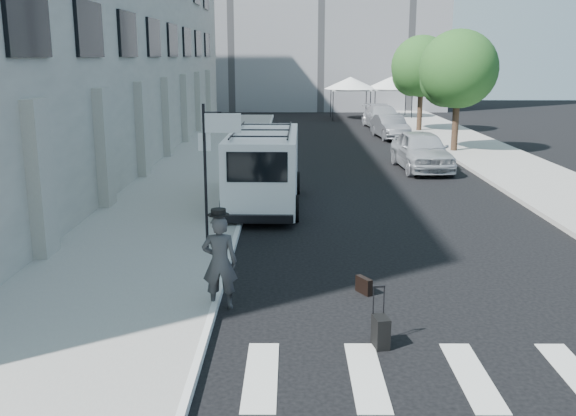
{
  "coord_description": "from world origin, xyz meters",
  "views": [
    {
      "loc": [
        -0.55,
        -11.88,
        4.72
      ],
      "look_at": [
        -0.62,
        2.56,
        1.3
      ],
      "focal_mm": 40.0,
      "sensor_mm": 36.0,
      "label": 1
    }
  ],
  "objects_px": {
    "businessman": "(220,262)",
    "parked_car_a": "(422,150)",
    "cargo_van": "(264,168)",
    "parked_car_c": "(382,117)",
    "suitcase": "(381,332)",
    "parked_car_b": "(390,127)",
    "briefcase": "(364,285)"
  },
  "relations": [
    {
      "from": "briefcase",
      "to": "parked_car_a",
      "type": "relative_size",
      "value": 0.09
    },
    {
      "from": "briefcase",
      "to": "cargo_van",
      "type": "bearing_deg",
      "value": 77.16
    },
    {
      "from": "parked_car_a",
      "to": "parked_car_b",
      "type": "xyz_separation_m",
      "value": [
        0.29,
        10.68,
        -0.14
      ]
    },
    {
      "from": "parked_car_a",
      "to": "parked_car_b",
      "type": "distance_m",
      "value": 10.68
    },
    {
      "from": "parked_car_a",
      "to": "parked_car_c",
      "type": "relative_size",
      "value": 0.93
    },
    {
      "from": "briefcase",
      "to": "suitcase",
      "type": "distance_m",
      "value": 2.48
    },
    {
      "from": "cargo_van",
      "to": "parked_car_b",
      "type": "bearing_deg",
      "value": 70.08
    },
    {
      "from": "cargo_van",
      "to": "parked_car_b",
      "type": "xyz_separation_m",
      "value": [
        6.7,
        17.43,
        -0.55
      ]
    },
    {
      "from": "parked_car_a",
      "to": "parked_car_c",
      "type": "bearing_deg",
      "value": 85.23
    },
    {
      "from": "businessman",
      "to": "parked_car_b",
      "type": "relative_size",
      "value": 0.44
    },
    {
      "from": "businessman",
      "to": "parked_car_c",
      "type": "bearing_deg",
      "value": -104.54
    },
    {
      "from": "briefcase",
      "to": "parked_car_a",
      "type": "xyz_separation_m",
      "value": [
        4.06,
        14.7,
        0.66
      ]
    },
    {
      "from": "cargo_van",
      "to": "suitcase",
      "type": "bearing_deg",
      "value": -76.12
    },
    {
      "from": "suitcase",
      "to": "parked_car_c",
      "type": "distance_m",
      "value": 33.69
    },
    {
      "from": "cargo_van",
      "to": "parked_car_b",
      "type": "relative_size",
      "value": 1.54
    },
    {
      "from": "cargo_van",
      "to": "parked_car_a",
      "type": "xyz_separation_m",
      "value": [
        6.42,
        6.75,
        -0.41
      ]
    },
    {
      "from": "businessman",
      "to": "cargo_van",
      "type": "distance_m",
      "value": 8.76
    },
    {
      "from": "cargo_van",
      "to": "parked_car_a",
      "type": "relative_size",
      "value": 1.32
    },
    {
      "from": "suitcase",
      "to": "parked_car_b",
      "type": "height_order",
      "value": "parked_car_b"
    },
    {
      "from": "businessman",
      "to": "parked_car_b",
      "type": "xyz_separation_m",
      "value": [
        7.19,
        26.17,
        -0.23
      ]
    },
    {
      "from": "cargo_van",
      "to": "parked_car_a",
      "type": "height_order",
      "value": "cargo_van"
    },
    {
      "from": "suitcase",
      "to": "cargo_van",
      "type": "relative_size",
      "value": 0.16
    },
    {
      "from": "briefcase",
      "to": "parked_car_b",
      "type": "distance_m",
      "value": 25.75
    },
    {
      "from": "cargo_van",
      "to": "parked_car_c",
      "type": "relative_size",
      "value": 1.23
    },
    {
      "from": "briefcase",
      "to": "suitcase",
      "type": "height_order",
      "value": "suitcase"
    },
    {
      "from": "businessman",
      "to": "suitcase",
      "type": "bearing_deg",
      "value": 148.15
    },
    {
      "from": "briefcase",
      "to": "parked_car_c",
      "type": "height_order",
      "value": "parked_car_c"
    },
    {
      "from": "businessman",
      "to": "parked_car_a",
      "type": "height_order",
      "value": "businessman"
    },
    {
      "from": "suitcase",
      "to": "parked_car_a",
      "type": "bearing_deg",
      "value": 66.24
    },
    {
      "from": "parked_car_a",
      "to": "parked_car_b",
      "type": "height_order",
      "value": "parked_car_a"
    },
    {
      "from": "briefcase",
      "to": "cargo_van",
      "type": "height_order",
      "value": "cargo_van"
    },
    {
      "from": "suitcase",
      "to": "parked_car_c",
      "type": "relative_size",
      "value": 0.19
    }
  ]
}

